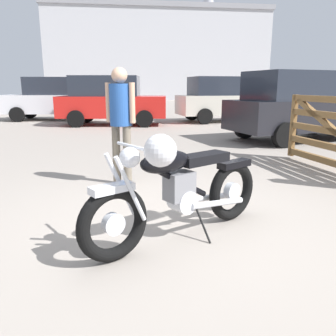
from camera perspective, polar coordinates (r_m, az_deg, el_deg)
name	(u,v)px	position (r m, az deg, el deg)	size (l,w,h in m)	color
ground_plane	(174,222)	(3.69, 1.08, -8.91)	(80.00, 80.00, 0.00)	gray
vintage_motorcycle	(178,189)	(3.12, 1.72, -3.55)	(1.87, 1.17, 1.07)	black
bystander	(121,114)	(4.93, -7.91, 8.85)	(0.40, 0.30, 1.66)	#706656
blue_hatchback_right	(111,100)	(13.05, -9.53, 11.11)	(4.11, 2.29, 1.78)	black
dark_sedan_left	(300,105)	(9.75, 21.11, 9.69)	(4.14, 2.38, 1.78)	black
silver_sedan_mid	(53,98)	(15.66, -18.55, 10.97)	(4.04, 2.11, 1.78)	black
pale_sedan_back	(224,99)	(14.33, 9.36, 11.31)	(4.00, 2.03, 1.78)	black
industrial_building	(157,55)	(41.34, -1.79, 18.27)	(24.21, 9.86, 18.38)	#B2B2B7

